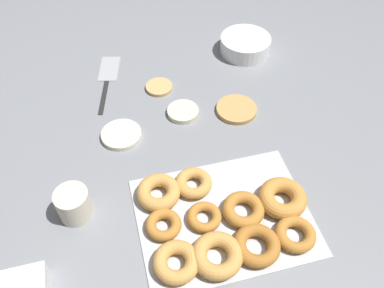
{
  "coord_description": "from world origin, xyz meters",
  "views": [
    {
      "loc": [
        -0.15,
        -0.75,
        0.83
      ],
      "look_at": [
        0.02,
        -0.08,
        0.04
      ],
      "focal_mm": 38.0,
      "sensor_mm": 36.0,
      "label": 1
    }
  ],
  "objects_px": {
    "pancake_0": "(159,87)",
    "pancake_1": "(236,109)",
    "donut_tray": "(223,220)",
    "batter_bowl": "(245,45)",
    "pancake_2": "(121,135)",
    "spatula": "(108,74)",
    "paper_cup": "(74,204)",
    "pancake_3": "(183,112)"
  },
  "relations": [
    {
      "from": "paper_cup",
      "to": "spatula",
      "type": "relative_size",
      "value": 0.29
    },
    {
      "from": "pancake_0",
      "to": "pancake_2",
      "type": "xyz_separation_m",
      "value": [
        -0.14,
        -0.17,
        0.0
      ]
    },
    {
      "from": "pancake_1",
      "to": "paper_cup",
      "type": "bearing_deg",
      "value": -153.88
    },
    {
      "from": "pancake_0",
      "to": "batter_bowl",
      "type": "bearing_deg",
      "value": 19.48
    },
    {
      "from": "pancake_2",
      "to": "pancake_3",
      "type": "distance_m",
      "value": 0.19
    },
    {
      "from": "pancake_2",
      "to": "spatula",
      "type": "relative_size",
      "value": 0.4
    },
    {
      "from": "donut_tray",
      "to": "paper_cup",
      "type": "xyz_separation_m",
      "value": [
        -0.33,
        0.12,
        0.02
      ]
    },
    {
      "from": "pancake_0",
      "to": "pancake_1",
      "type": "distance_m",
      "value": 0.25
    },
    {
      "from": "pancake_2",
      "to": "batter_bowl",
      "type": "distance_m",
      "value": 0.54
    },
    {
      "from": "pancake_0",
      "to": "donut_tray",
      "type": "distance_m",
      "value": 0.51
    },
    {
      "from": "batter_bowl",
      "to": "paper_cup",
      "type": "distance_m",
      "value": 0.78
    },
    {
      "from": "pancake_1",
      "to": "pancake_2",
      "type": "height_order",
      "value": "same"
    },
    {
      "from": "donut_tray",
      "to": "batter_bowl",
      "type": "relative_size",
      "value": 2.41
    },
    {
      "from": "pancake_0",
      "to": "batter_bowl",
      "type": "distance_m",
      "value": 0.34
    },
    {
      "from": "batter_bowl",
      "to": "paper_cup",
      "type": "xyz_separation_m",
      "value": [
        -0.6,
        -0.5,
        0.01
      ]
    },
    {
      "from": "donut_tray",
      "to": "spatula",
      "type": "bearing_deg",
      "value": 107.61
    },
    {
      "from": "paper_cup",
      "to": "spatula",
      "type": "xyz_separation_m",
      "value": [
        0.13,
        0.49,
        -0.04
      ]
    },
    {
      "from": "pancake_1",
      "to": "spatula",
      "type": "distance_m",
      "value": 0.43
    },
    {
      "from": "pancake_2",
      "to": "batter_bowl",
      "type": "relative_size",
      "value": 0.66
    },
    {
      "from": "pancake_2",
      "to": "paper_cup",
      "type": "bearing_deg",
      "value": -122.07
    },
    {
      "from": "pancake_2",
      "to": "donut_tray",
      "type": "relative_size",
      "value": 0.27
    },
    {
      "from": "spatula",
      "to": "pancake_2",
      "type": "bearing_deg",
      "value": -165.25
    },
    {
      "from": "batter_bowl",
      "to": "spatula",
      "type": "distance_m",
      "value": 0.46
    },
    {
      "from": "pancake_2",
      "to": "paper_cup",
      "type": "xyz_separation_m",
      "value": [
        -0.14,
        -0.22,
        0.03
      ]
    },
    {
      "from": "pancake_2",
      "to": "pancake_3",
      "type": "height_order",
      "value": "pancake_3"
    },
    {
      "from": "pancake_3",
      "to": "pancake_1",
      "type": "bearing_deg",
      "value": -10.54
    },
    {
      "from": "pancake_0",
      "to": "batter_bowl",
      "type": "xyz_separation_m",
      "value": [
        0.32,
        0.11,
        0.02
      ]
    },
    {
      "from": "pancake_2",
      "to": "spatula",
      "type": "height_order",
      "value": "pancake_2"
    },
    {
      "from": "pancake_2",
      "to": "pancake_3",
      "type": "relative_size",
      "value": 1.22
    },
    {
      "from": "pancake_1",
      "to": "pancake_3",
      "type": "xyz_separation_m",
      "value": [
        -0.15,
        0.03,
        0.0
      ]
    },
    {
      "from": "pancake_0",
      "to": "donut_tray",
      "type": "bearing_deg",
      "value": -84.58
    },
    {
      "from": "donut_tray",
      "to": "pancake_3",
      "type": "bearing_deg",
      "value": 90.44
    },
    {
      "from": "pancake_2",
      "to": "pancake_0",
      "type": "bearing_deg",
      "value": 50.41
    },
    {
      "from": "pancake_0",
      "to": "batter_bowl",
      "type": "height_order",
      "value": "batter_bowl"
    },
    {
      "from": "paper_cup",
      "to": "pancake_2",
      "type": "bearing_deg",
      "value": 57.93
    },
    {
      "from": "pancake_2",
      "to": "spatula",
      "type": "xyz_separation_m",
      "value": [
        -0.0,
        0.28,
        -0.0
      ]
    },
    {
      "from": "pancake_3",
      "to": "donut_tray",
      "type": "bearing_deg",
      "value": -89.56
    },
    {
      "from": "paper_cup",
      "to": "pancake_1",
      "type": "bearing_deg",
      "value": 26.12
    },
    {
      "from": "pancake_1",
      "to": "pancake_0",
      "type": "bearing_deg",
      "value": 142.12
    },
    {
      "from": "pancake_1",
      "to": "spatula",
      "type": "bearing_deg",
      "value": 142.97
    },
    {
      "from": "pancake_2",
      "to": "paper_cup",
      "type": "distance_m",
      "value": 0.26
    },
    {
      "from": "donut_tray",
      "to": "paper_cup",
      "type": "height_order",
      "value": "paper_cup"
    }
  ]
}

